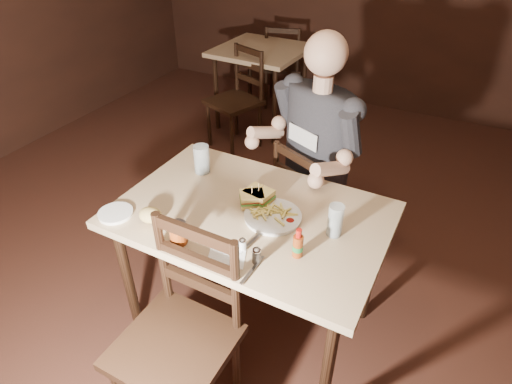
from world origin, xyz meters
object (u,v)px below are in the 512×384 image
at_px(main_table, 251,225).
at_px(glass_right, 335,220).
at_px(diner, 314,129).
at_px(side_plate, 116,214).
at_px(bg_chair_far, 284,66).
at_px(dinner_plate, 273,217).
at_px(chair_near, 174,346).
at_px(syrup_dispenser, 178,233).
at_px(glass_left, 202,159).
at_px(bg_table, 261,58).
at_px(bg_chair_near, 233,102).
at_px(hot_sauce, 298,243).
at_px(chair_far, 313,203).

xyz_separation_m(main_table, glass_right, (0.39, 0.03, 0.15)).
distance_m(diner, side_plate, 1.09).
distance_m(bg_chair_far, glass_right, 3.19).
bearing_deg(glass_right, dinner_plate, -175.22).
xyz_separation_m(chair_near, syrup_dispenser, (-0.13, 0.26, 0.35)).
bearing_deg(chair_near, glass_left, 114.83).
bearing_deg(diner, dinner_plate, -61.36).
height_order(main_table, syrup_dispenser, syrup_dispenser).
distance_m(main_table, chair_near, 0.62).
height_order(main_table, glass_right, glass_right).
xyz_separation_m(bg_table, bg_chair_near, (0.00, -0.55, -0.24)).
xyz_separation_m(bg_chair_far, glass_right, (1.47, -2.80, 0.41)).
relative_size(bg_chair_far, glass_right, 5.93).
distance_m(bg_chair_near, syrup_dispenser, 2.27).
bearing_deg(dinner_plate, chair_near, -104.54).
bearing_deg(hot_sauce, glass_right, 65.95).
xyz_separation_m(bg_chair_near, glass_right, (1.47, -1.70, 0.40)).
bearing_deg(hot_sauce, glass_left, 152.34).
height_order(bg_table, hot_sauce, hot_sauce).
xyz_separation_m(main_table, bg_chair_near, (-1.09, 1.72, -0.25)).
relative_size(chair_far, bg_chair_far, 0.95).
bearing_deg(chair_far, chair_near, 108.30).
bearing_deg(side_plate, glass_left, 73.27).
distance_m(glass_left, syrup_dispenser, 0.56).
xyz_separation_m(chair_near, diner, (0.10, 1.19, 0.46)).
bearing_deg(chair_far, syrup_dispenser, 99.56).
bearing_deg(chair_far, diner, 90.00).
relative_size(main_table, glass_left, 8.29).
relative_size(bg_chair_near, dinner_plate, 3.52).
height_order(chair_near, side_plate, chair_near).
bearing_deg(main_table, chair_far, 82.83).
distance_m(glass_left, side_plate, 0.52).
height_order(bg_chair_near, syrup_dispenser, bg_chair_near).
xyz_separation_m(bg_table, glass_right, (1.47, -2.25, 0.16)).
xyz_separation_m(dinner_plate, glass_right, (0.28, 0.02, 0.07)).
xyz_separation_m(chair_far, chair_near, (-0.13, -1.23, 0.06)).
height_order(chair_far, glass_right, glass_right).
xyz_separation_m(bg_chair_near, diner, (1.15, -1.12, 0.49)).
distance_m(main_table, bg_chair_far, 3.04).
relative_size(chair_far, side_plate, 5.49).
bearing_deg(bg_table, glass_left, -71.38).
bearing_deg(bg_table, bg_chair_near, -90.00).
relative_size(main_table, hot_sauce, 9.14).
relative_size(chair_near, syrup_dispenser, 9.62).
xyz_separation_m(chair_far, diner, (-0.02, -0.05, 0.52)).
xyz_separation_m(diner, glass_right, (0.32, -0.58, -0.09)).
xyz_separation_m(main_table, diner, (0.06, 0.60, 0.24)).
xyz_separation_m(bg_chair_far, glass_left, (0.70, -2.63, 0.41)).
relative_size(chair_near, dinner_plate, 3.78).
bearing_deg(glass_left, chair_near, -66.08).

